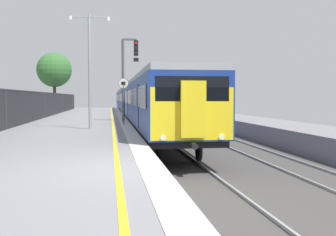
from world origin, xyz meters
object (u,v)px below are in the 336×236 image
commuter_train_at_platform (134,100)px  platform_lamp_mid (90,62)px  signal_gantry (127,70)px  speed_limit_sign (123,95)px  background_tree_centre (53,71)px

commuter_train_at_platform → platform_lamp_mid: (-3.56, -24.39, 2.00)m
signal_gantry → platform_lamp_mid: size_ratio=0.97×
commuter_train_at_platform → speed_limit_sign: (-1.85, -21.33, 0.42)m
commuter_train_at_platform → signal_gantry: 17.97m
commuter_train_at_platform → background_tree_centre: 10.42m
signal_gantry → background_tree_centre: background_tree_centre is taller
commuter_train_at_platform → background_tree_centre: background_tree_centre is taller
background_tree_centre → signal_gantry: bearing=-70.9°
commuter_train_at_platform → platform_lamp_mid: platform_lamp_mid is taller
signal_gantry → platform_lamp_mid: platform_lamp_mid is taller
signal_gantry → speed_limit_sign: (-0.36, -3.54, -1.65)m
commuter_train_at_platform → platform_lamp_mid: bearing=-98.3°
commuter_train_at_platform → speed_limit_sign: commuter_train_at_platform is taller
background_tree_centre → platform_lamp_mid: bearing=-79.1°
platform_lamp_mid → background_tree_centre: bearing=100.9°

